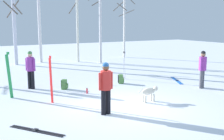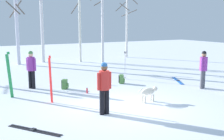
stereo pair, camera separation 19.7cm
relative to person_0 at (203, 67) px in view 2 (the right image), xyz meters
The scene contains 19 objects.
ground_plane 4.91m from the person_0, behind, with size 60.00×60.00×0.00m, color white.
person_0 is the anchor object (origin of this frame).
person_1 5.70m from the person_0, 168.32° to the right, with size 0.52×0.34×1.72m.
person_2 7.77m from the person_0, 151.85° to the left, with size 0.36×0.43×1.72m.
dog 3.57m from the person_0, 169.14° to the right, with size 0.90×0.24×0.57m.
ski_pair_planted_0 6.80m from the person_0, behind, with size 0.07×0.21×1.77m.
ski_pair_planted_2 8.33m from the person_0, 162.97° to the left, with size 0.25×0.12×1.84m.
ski_pair_lying_0 8.15m from the person_0, 169.24° to the right, with size 1.19×1.55×0.05m.
ski_pair_lying_1 2.07m from the person_0, 85.45° to the left, with size 0.99×1.74×0.05m.
ski_poles_0 4.06m from the person_0, 119.49° to the left, with size 0.07×0.22×1.47m.
backpack_0 6.30m from the person_0, 152.89° to the left, with size 0.34×0.34×0.44m.
backpack_1 3.88m from the person_0, 135.83° to the left, with size 0.34×0.32×0.44m.
water_bottle_0 5.34m from the person_0, 161.93° to the left, with size 0.06×0.06×0.24m.
water_bottle_1 4.65m from the person_0, 141.75° to the left, with size 0.07×0.07×0.27m.
birch_tree_1 13.28m from the person_0, 117.10° to the left, with size 1.29×1.21×5.49m.
birch_tree_2 12.88m from the person_0, 109.03° to the left, with size 1.36×1.24×6.26m.
birch_tree_3 11.29m from the person_0, 98.14° to the left, with size 1.43×1.44×6.69m.
birch_tree_4 10.05m from the person_0, 91.55° to the left, with size 1.36×1.30×7.02m.
birch_tree_5 12.30m from the person_0, 75.42° to the left, with size 1.89×1.72×6.23m.
Camera 2 is at (-4.78, -8.35, 2.95)m, focal length 44.97 mm.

